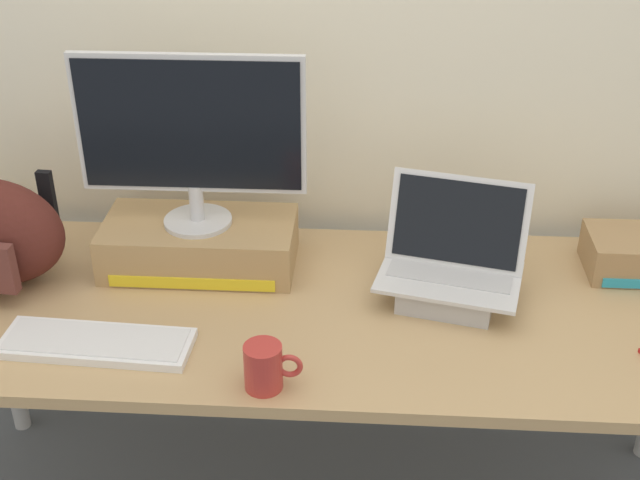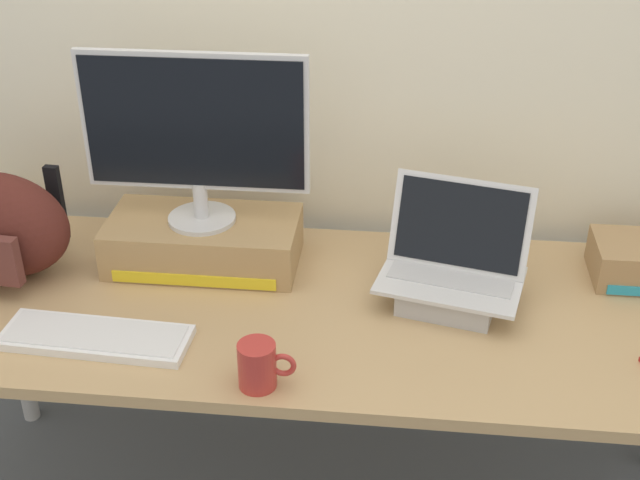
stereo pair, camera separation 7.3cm
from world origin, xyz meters
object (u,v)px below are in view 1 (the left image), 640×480
desktop_monitor (191,135)px  coffee_mug (265,367)px  external_keyboard (96,343)px  toner_box_yellow (200,244)px  open_laptop (450,276)px

desktop_monitor → coffee_mug: (0.22, -0.47, -0.31)m
coffee_mug → external_keyboard: bearing=164.2°
toner_box_yellow → desktop_monitor: size_ratio=0.88×
external_keyboard → desktop_monitor: bearing=68.3°
desktop_monitor → open_laptop: bearing=-10.4°
desktop_monitor → external_keyboard: size_ratio=1.27×
toner_box_yellow → coffee_mug: toner_box_yellow is taller
desktop_monitor → open_laptop: 0.70m
toner_box_yellow → external_keyboard: toner_box_yellow is taller
desktop_monitor → open_laptop: desktop_monitor is taller
external_keyboard → coffee_mug: coffee_mug is taller
open_laptop → coffee_mug: 0.54m
open_laptop → coffee_mug: bearing=-124.8°
toner_box_yellow → open_laptop: 0.64m
open_laptop → external_keyboard: open_laptop is taller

